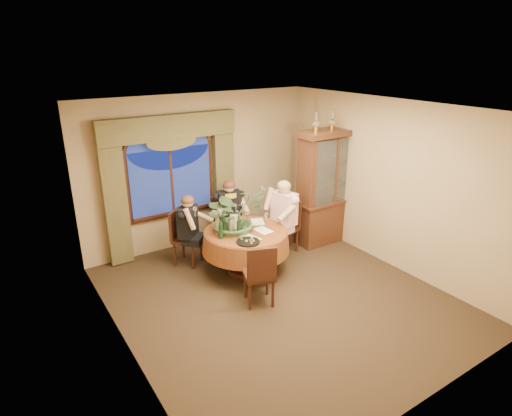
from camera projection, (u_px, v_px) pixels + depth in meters
floor at (278, 297)px, 6.47m from camera, size 5.00×5.00×0.00m
wall_back at (200, 170)px, 7.93m from camera, size 4.50×0.00×4.50m
wall_right at (388, 184)px, 7.13m from camera, size 0.00×5.00×5.00m
ceiling at (282, 109)px, 5.48m from camera, size 5.00×5.00×0.00m
window at (172, 182)px, 7.60m from camera, size 1.62×0.10×1.32m
arched_transom at (168, 138)px, 7.33m from camera, size 1.60×0.06×0.44m
drapery_left at (115, 199)px, 7.08m from camera, size 0.38×0.14×2.32m
drapery_right at (224, 180)px, 8.14m from camera, size 0.38×0.14×2.32m
swag_valance at (169, 127)px, 7.20m from camera, size 2.45×0.16×0.42m
dining_table at (246, 251)px, 7.07m from camera, size 1.74×1.74×0.75m
china_cabinet at (328, 187)px, 8.03m from camera, size 1.34×0.53×2.16m
oil_lamp_left at (316, 122)px, 7.39m from camera, size 0.11×0.11×0.34m
oil_lamp_center at (332, 120)px, 7.59m from camera, size 0.11×0.11×0.34m
oil_lamp_right at (348, 118)px, 7.78m from camera, size 0.11×0.11×0.34m
chair_right at (284, 228)px, 7.74m from camera, size 0.51×0.51×0.96m
chair_back_right at (225, 224)px, 7.89m from camera, size 0.48×0.48×0.96m
chair_back at (187, 238)px, 7.32m from camera, size 0.59×0.59×0.96m
chair_front_left at (259, 273)px, 6.17m from camera, size 0.54×0.54×0.96m
person_pink at (284, 218)px, 7.58m from camera, size 0.55×0.59×1.40m
person_back at (188, 231)px, 7.22m from camera, size 0.62×0.61×1.27m
person_scarf at (229, 215)px, 7.83m from camera, size 0.57×0.54×1.33m
stoneware_vase at (235, 223)px, 6.90m from camera, size 0.14×0.14×0.26m
centerpiece_plant at (234, 193)px, 6.76m from camera, size 0.99×1.10×0.86m
olive_bowl at (248, 229)px, 6.93m from camera, size 0.17×0.17×0.05m
cheese_platter at (248, 242)px, 6.51m from camera, size 0.36×0.36×0.02m
wine_bottle_0 at (221, 229)px, 6.60m from camera, size 0.07×0.07×0.33m
wine_bottle_1 at (231, 223)px, 6.79m from camera, size 0.07×0.07×0.33m
wine_bottle_2 at (224, 226)px, 6.69m from camera, size 0.07×0.07×0.33m
wine_bottle_3 at (239, 226)px, 6.70m from camera, size 0.07×0.07×0.33m
wine_bottle_4 at (218, 224)px, 6.75m from camera, size 0.07×0.07×0.33m
wine_bottle_5 at (223, 221)px, 6.88m from camera, size 0.07×0.07×0.33m
tasting_paper_0 at (263, 230)px, 6.94m from camera, size 0.23×0.32×0.00m
tasting_paper_1 at (258, 222)px, 7.28m from camera, size 0.32×0.36×0.00m
tasting_paper_2 at (251, 238)px, 6.64m from camera, size 0.28×0.34×0.00m
wine_glass_person_pink at (266, 218)px, 7.23m from camera, size 0.07×0.07×0.18m
wine_glass_person_back at (218, 223)px, 7.02m from camera, size 0.07×0.07×0.18m
wine_glass_person_scarf at (237, 215)px, 7.34m from camera, size 0.07×0.07×0.18m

